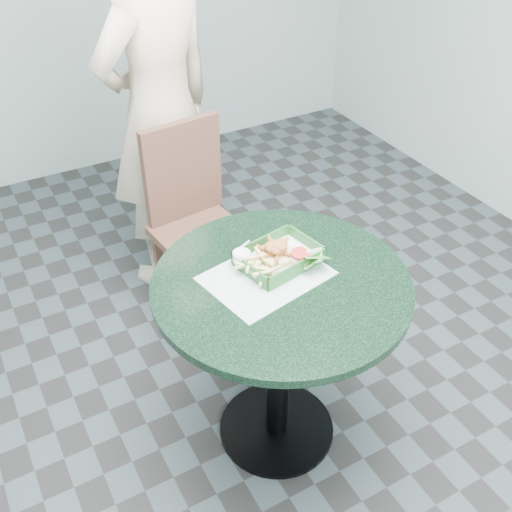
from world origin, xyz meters
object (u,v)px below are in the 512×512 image
food_basket (279,264)px  crab_sandwich (277,254)px  cafe_table (280,323)px  sauce_ramekin (241,256)px  dining_chair (193,212)px  diner_person (157,77)px

food_basket → crab_sandwich: bearing=85.5°
cafe_table → crab_sandwich: 0.24m
cafe_table → sauce_ramekin: sauce_ramekin is taller
cafe_table → sauce_ramekin: (-0.07, 0.14, 0.22)m
dining_chair → diner_person: bearing=82.9°
diner_person → food_basket: size_ratio=8.19×
crab_sandwich → sauce_ramekin: (-0.11, 0.05, 0.00)m
diner_person → food_basket: bearing=69.7°
cafe_table → dining_chair: size_ratio=0.91×
cafe_table → diner_person: size_ratio=0.40×
diner_person → crab_sandwich: diner_person is taller
food_basket → dining_chair: bearing=88.7°
diner_person → food_basket: diner_person is taller
dining_chair → crab_sandwich: size_ratio=7.73×
cafe_table → dining_chair: 0.85m
dining_chair → crab_sandwich: (-0.02, -0.75, 0.27)m
dining_chair → food_basket: size_ratio=3.63×
sauce_ramekin → food_basket: bearing=-28.9°
cafe_table → food_basket: 0.21m
cafe_table → diner_person: diner_person is taller
diner_person → crab_sandwich: size_ratio=17.46×
cafe_table → crab_sandwich: (0.04, 0.10, 0.22)m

